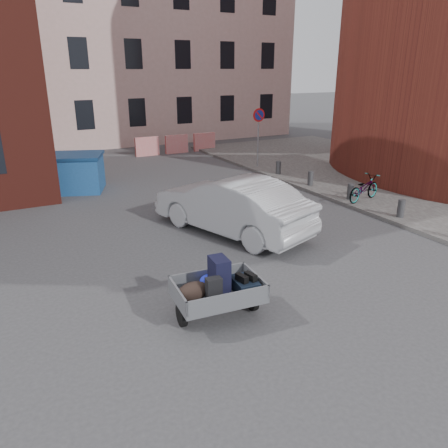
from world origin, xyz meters
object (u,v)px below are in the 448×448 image
trailer (217,289)px  bicycle (364,188)px  silver_car (231,205)px  dumpster (58,173)px

trailer → bicycle: trailer is taller
silver_car → bicycle: bearing=163.9°
trailer → silver_car: (2.47, 3.91, 0.20)m
dumpster → bicycle: dumpster is taller
bicycle → dumpster: bearing=40.5°
trailer → silver_car: bearing=62.9°
dumpster → silver_car: bearing=-41.1°
trailer → dumpster: dumpster is taller
trailer → dumpster: 10.95m
trailer → silver_car: 4.62m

